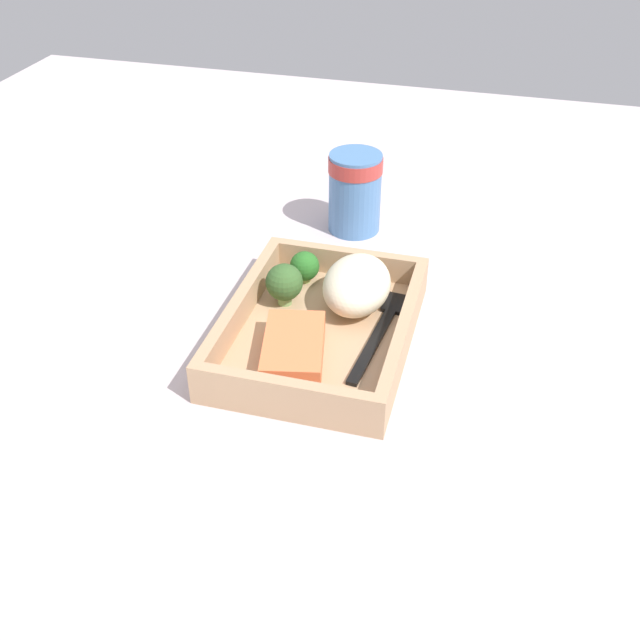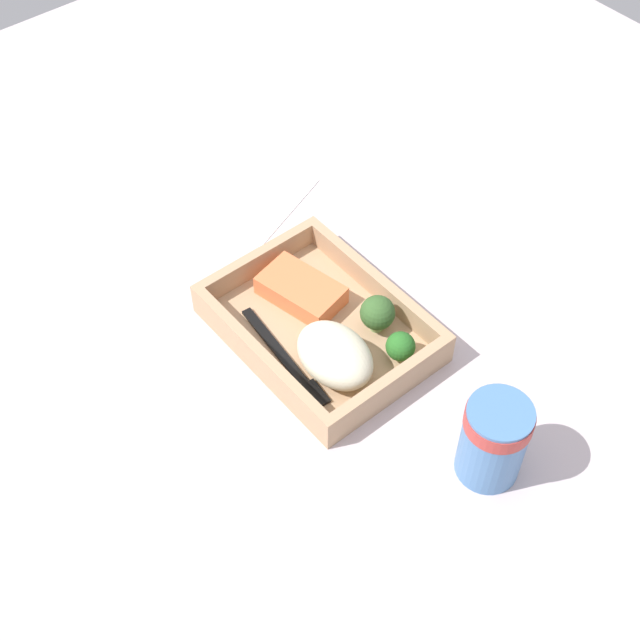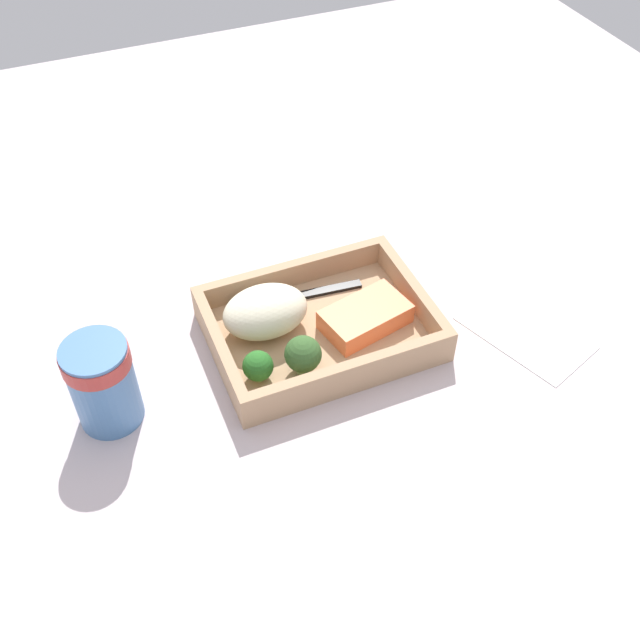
{
  "view_description": "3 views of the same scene",
  "coord_description": "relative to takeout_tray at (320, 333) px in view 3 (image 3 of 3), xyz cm",
  "views": [
    {
      "loc": [
        -58.55,
        -15.97,
        46.67
      ],
      "look_at": [
        0.0,
        0.0,
        2.7
      ],
      "focal_mm": 42.0,
      "sensor_mm": 36.0,
      "label": 1
    },
    {
      "loc": [
        48.9,
        -40.37,
        79.32
      ],
      "look_at": [
        0.0,
        0.0,
        2.7
      ],
      "focal_mm": 50.0,
      "sensor_mm": 36.0,
      "label": 2
    },
    {
      "loc": [
        22.41,
        53.84,
        61.9
      ],
      "look_at": [
        0.0,
        0.0,
        2.7
      ],
      "focal_mm": 42.0,
      "sensor_mm": 36.0,
      "label": 3
    }
  ],
  "objects": [
    {
      "name": "broccoli_floret_2",
      "position": [
        8.72,
        4.14,
        2.5
      ],
      "size": [
        3.29,
        3.29,
        3.61
      ],
      "color": "#819753",
      "rests_on": "takeout_tray"
    },
    {
      "name": "broccoli_floret_1",
      "position": [
        3.99,
        4.98,
        3.16
      ],
      "size": [
        3.97,
        3.97,
        4.64
      ],
      "color": "#749A59",
      "rests_on": "takeout_tray"
    },
    {
      "name": "takeout_tray",
      "position": [
        0.0,
        0.0,
        0.0
      ],
      "size": [
        24.39,
        18.09,
        1.2
      ],
      "primitive_type": "cube",
      "color": "tan",
      "rests_on": "ground_plane"
    },
    {
      "name": "fork",
      "position": [
        1.63,
        -5.91,
        0.82
      ],
      "size": [
        15.89,
        3.3,
        0.44
      ],
      "color": "black",
      "rests_on": "takeout_tray"
    },
    {
      "name": "paper_cup",
      "position": [
        24.03,
        2.08,
        5.04
      ],
      "size": [
        6.68,
        6.68,
        10.09
      ],
      "color": "teal",
      "rests_on": "ground_plane"
    },
    {
      "name": "ground_plane",
      "position": [
        0.0,
        0.0,
        -1.6
      ],
      "size": [
        160.0,
        160.0,
        2.0
      ],
      "primitive_type": "cube",
      "color": "#C0B0B4"
    },
    {
      "name": "salmon_fillet",
      "position": [
        -4.97,
        1.27,
        1.85
      ],
      "size": [
        10.58,
        7.58,
        2.49
      ],
      "primitive_type": "cube",
      "rotation": [
        0.0,
        0.0,
        0.22
      ],
      "color": "#F47443",
      "rests_on": "takeout_tray"
    },
    {
      "name": "tray_rim",
      "position": [
        0.0,
        0.0,
        2.12
      ],
      "size": [
        24.39,
        18.09,
        3.04
      ],
      "color": "tan",
      "rests_on": "takeout_tray"
    },
    {
      "name": "receipt_slip",
      "position": [
        -21.86,
        8.48,
        -0.48
      ],
      "size": [
        12.89,
        16.32,
        0.24
      ],
      "primitive_type": "cube",
      "rotation": [
        0.0,
        0.0,
        0.35
      ],
      "color": "white",
      "rests_on": "ground_plane"
    },
    {
      "name": "mashed_potatoes",
      "position": [
        5.5,
        -2.49,
        3.24
      ],
      "size": [
        9.6,
        6.99,
        5.29
      ],
      "primitive_type": "ellipsoid",
      "color": "beige",
      "rests_on": "takeout_tray"
    }
  ]
}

